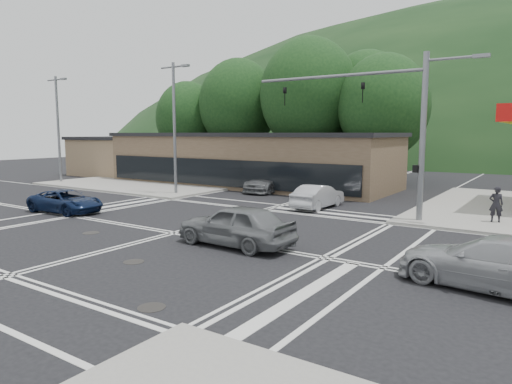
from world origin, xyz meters
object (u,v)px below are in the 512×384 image
Objects in this scene: car_blue_west at (66,201)px; car_queue_b at (359,182)px; car_queue_a at (318,196)px; pedestrian at (496,204)px; car_northbound at (272,181)px; car_silver_east at (494,263)px; car_grey_center at (236,225)px.

car_queue_b is (10.08, 17.02, 0.12)m from car_blue_west.
car_queue_a is 2.45× the size of pedestrian.
car_queue_a is 8.13m from car_queue_b.
car_northbound is at bearing -28.32° from pedestrian.
car_silver_east is at bearing -96.24° from car_blue_west.
pedestrian reaches higher than car_blue_west.
car_northbound is (-5.41, -3.28, 0.04)m from car_queue_b.
car_queue_a is 9.09m from pedestrian.
car_queue_a is at bearing -125.32° from car_silver_east.
car_queue_b is 6.33m from car_northbound.
car_silver_east is at bearing -39.58° from car_northbound.
pedestrian is (9.08, 0.24, 0.31)m from car_queue_a.
car_grey_center is 1.16× the size of car_queue_a.
car_grey_center is (12.06, -0.80, 0.20)m from car_blue_west.
pedestrian is (7.77, 9.96, 0.18)m from car_grey_center.
car_queue_a is 0.95× the size of car_queue_b.
car_silver_east is 20.84m from car_queue_b.
car_silver_east is (8.81, 0.00, -0.06)m from car_grey_center.
car_queue_b is (-0.68, 8.10, 0.06)m from car_queue_a.
car_blue_west is 21.85m from pedestrian.
car_silver_east is 21.77m from car_northbound.
car_blue_west is at bearing -106.47° from car_northbound.
car_grey_center is 0.89× the size of car_northbound.
car_blue_west is 1.02× the size of car_queue_b.
car_silver_east reaches higher than car_queue_a.
car_queue_b is at bearing -34.67° from car_blue_west.
car_queue_b is at bearing -83.74° from car_queue_a.
car_northbound reaches higher than car_queue_b.
car_blue_west is at bearing -91.89° from car_grey_center.
car_queue_b is at bearing -50.38° from pedestrian.
car_queue_b is (-1.99, 17.82, -0.07)m from car_grey_center.
car_silver_east reaches higher than car_blue_west.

